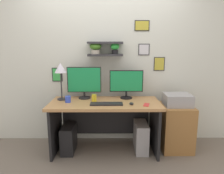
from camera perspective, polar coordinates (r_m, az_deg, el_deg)
The scene contains 15 objects.
ground_plane at distance 3.21m, azimuth -1.86°, elevation -17.19°, with size 8.00×8.00×0.00m, color #70665B.
back_wall_assembly at distance 3.26m, azimuth -1.80°, elevation 8.18°, with size 4.40×0.24×2.70m.
desk at distance 3.04m, azimuth -1.90°, elevation -7.76°, with size 1.57×0.68×0.75m.
monitor_left at distance 3.11m, azimuth -7.74°, elevation 1.52°, with size 0.51×0.18×0.48m.
monitor_right at distance 3.10m, azimuth 4.01°, elevation 1.12°, with size 0.50×0.18×0.43m.
keyboard at distance 2.80m, azimuth -1.55°, elevation -4.70°, with size 0.44×0.14×0.02m, color black.
computer_mouse at distance 2.80m, azimuth 5.44°, elevation -4.61°, with size 0.06×0.09×0.03m, color black.
desk_lamp at distance 3.06m, azimuth -14.10°, elevation 4.39°, with size 0.17×0.17×0.54m.
cell_phone at distance 2.81m, azimuth 9.55°, elevation -4.88°, with size 0.07×0.14×0.01m, color red.
coffee_mug at distance 2.96m, azimuth -12.15°, elevation -3.34°, with size 0.08×0.08×0.09m, color blue.
pen_cup at distance 2.96m, azimuth -4.99°, elevation -3.07°, with size 0.07×0.07×0.10m, color yellow.
drawer_cabinet at distance 3.28m, azimuth 17.26°, elevation -10.56°, with size 0.44×0.50×0.67m, color #9E6B38.
printer at distance 3.15m, azimuth 17.71°, elevation -3.40°, with size 0.38×0.34×0.17m, color #9E9EA3.
computer_tower_left at distance 3.18m, azimuth -11.91°, elevation -13.76°, with size 0.18×0.40×0.39m, color black.
computer_tower_right at distance 3.14m, azimuth 8.03°, elevation -13.58°, with size 0.18×0.40×0.43m, color #99999E.
Camera 1 is at (0.08, -2.82, 1.53)m, focal length 32.90 mm.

